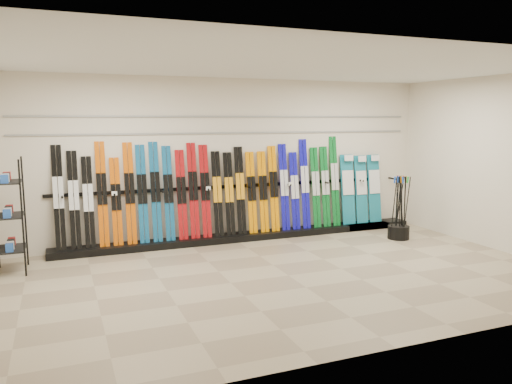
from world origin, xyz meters
name	(u,v)px	position (x,y,z in m)	size (l,w,h in m)	color
floor	(288,276)	(0.00, 0.00, 0.00)	(8.00, 8.00, 0.00)	gray
back_wall	(232,160)	(0.00, 2.50, 1.50)	(8.00, 8.00, 0.00)	beige
right_wall	(501,164)	(4.00, 0.00, 1.50)	(5.00, 5.00, 0.00)	beige
ceiling	(291,64)	(0.00, 0.00, 3.00)	(8.00, 8.00, 0.00)	silver
ski_rack_base	(247,236)	(0.22, 2.28, 0.06)	(8.00, 0.40, 0.12)	black
skis	(211,192)	(-0.46, 2.36, 0.94)	(5.37, 0.29, 1.79)	black
snowboards	(361,189)	(2.77, 2.35, 0.82)	(0.93, 0.22, 1.42)	#14728C
accessory_rack	(9,216)	(-3.75, 1.70, 0.85)	(0.40, 0.60, 1.70)	black
pole_bin	(398,232)	(2.91, 1.26, 0.12)	(0.40, 0.40, 0.25)	black
ski_poles	(400,207)	(2.91, 1.24, 0.61)	(0.32, 0.27, 1.18)	black
slatwall_rail_0	(232,133)	(0.00, 2.48, 2.00)	(7.60, 0.02, 0.03)	gray
slatwall_rail_1	(232,117)	(0.00, 2.48, 2.30)	(7.60, 0.02, 0.03)	gray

